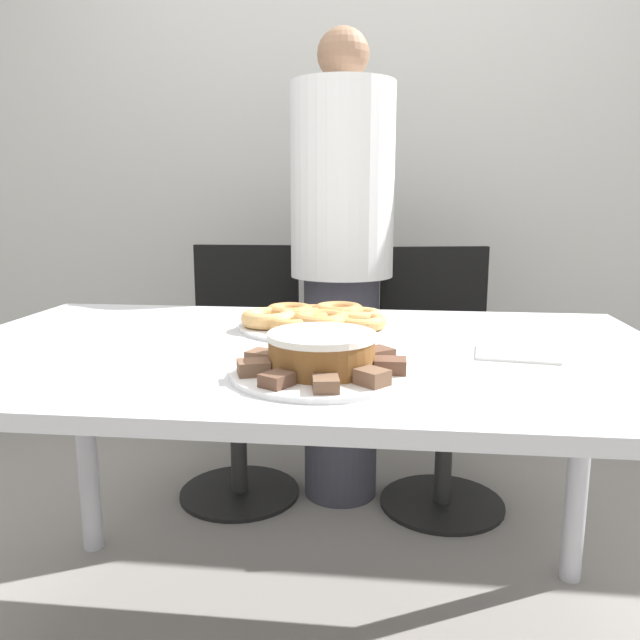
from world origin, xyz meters
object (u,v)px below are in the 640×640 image
Objects in this scene: frosted_cake at (322,351)px; napkin at (517,354)px; office_chair_right at (442,383)px; plate_donuts at (319,326)px; person_standing at (342,263)px; plate_cake at (322,373)px; office_chair_left at (241,377)px.

napkin is at bearing 27.14° from frosted_cake.
office_chair_right is 0.84m from plate_donuts.
frosted_cake reaches higher than plate_donuts.
napkin is at bearing -64.70° from person_standing.
plate_cake is (-0.31, -1.10, 0.34)m from office_chair_right.
frosted_cake is (0.42, -1.10, 0.38)m from office_chair_left.
person_standing is 0.55m from office_chair_right.
frosted_cake is 1.09× the size of napkin.
office_chair_right is 1.19m from plate_cake.
plate_donuts reaches higher than napkin.
napkin is (0.43, -0.23, -0.00)m from plate_donuts.
office_chair_right is (0.73, -0.00, 0.00)m from office_chair_left.
office_chair_right is at bearing 61.91° from plate_donuts.
office_chair_left reaches higher than plate_cake.
office_chair_left is 0.73m from office_chair_right.
person_standing is 0.56m from office_chair_left.
plate_cake is at bearing -87.33° from person_standing.
person_standing reaches higher than napkin.
plate_donuts is at bearing -129.47° from office_chair_right.
plate_cake is 0.84× the size of plate_donuts.
plate_cake is at bearing -117.02° from office_chair_right.
office_chair_right is at bearing -1.50° from office_chair_left.
office_chair_right is at bearing 0.10° from person_standing.
person_standing is at bearing 92.67° from frosted_cake.
person_standing is 9.22× the size of napkin.
plate_cake is 1.69× the size of frosted_cake.
napkin is at bearing 27.14° from plate_cake.
plate_donuts is 0.43m from frosted_cake.
office_chair_right reaches higher than plate_donuts.
person_standing is at bearing 168.72° from office_chair_right.
person_standing is 1.00m from napkin.
napkin is (0.07, -0.90, 0.34)m from office_chair_right.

